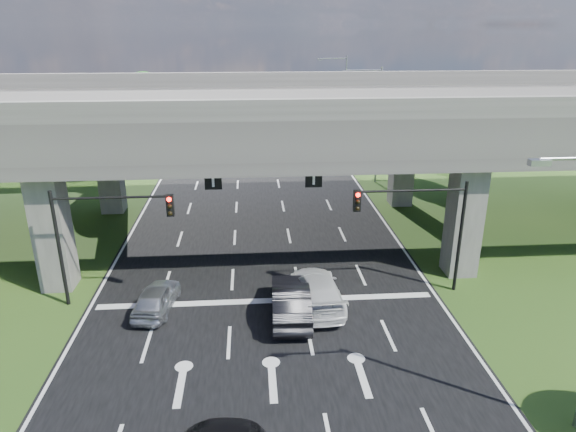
{
  "coord_description": "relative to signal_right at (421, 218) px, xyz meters",
  "views": [
    {
      "loc": [
        -0.65,
        -19.51,
        13.25
      ],
      "look_at": [
        1.35,
        6.79,
        3.39
      ],
      "focal_mm": 32.0,
      "sensor_mm": 36.0,
      "label": 1
    }
  ],
  "objects": [
    {
      "name": "streetlight_beyond",
      "position": [
        2.27,
        36.06,
        1.66
      ],
      "size": [
        3.38,
        0.25,
        10.0
      ],
      "color": "gray",
      "rests_on": "ground"
    },
    {
      "name": "streetlight_far",
      "position": [
        2.27,
        20.06,
        1.66
      ],
      "size": [
        3.38,
        0.25,
        10.0
      ],
      "color": "gray",
      "rests_on": "ground"
    },
    {
      "name": "overpass",
      "position": [
        -7.82,
        8.06,
        3.73
      ],
      "size": [
        80.0,
        15.0,
        10.0
      ],
      "color": "#363431",
      "rests_on": "ground"
    },
    {
      "name": "car_dark",
      "position": [
        -6.71,
        -1.93,
        -3.31
      ],
      "size": [
        1.96,
        5.18,
        1.69
      ],
      "primitive_type": "imported",
      "rotation": [
        0.0,
        0.0,
        3.11
      ],
      "color": "black",
      "rests_on": "road"
    },
    {
      "name": "tree_right_near",
      "position": [
        5.22,
        24.06,
        0.31
      ],
      "size": [
        4.2,
        4.2,
        7.28
      ],
      "color": "black",
      "rests_on": "ground"
    },
    {
      "name": "signal_right",
      "position": [
        0.0,
        0.0,
        0.0
      ],
      "size": [
        5.76,
        0.54,
        6.0
      ],
      "color": "black",
      "rests_on": "ground"
    },
    {
      "name": "signal_left",
      "position": [
        -15.65,
        0.0,
        0.0
      ],
      "size": [
        5.76,
        0.54,
        6.0
      ],
      "color": "black",
      "rests_on": "ground"
    },
    {
      "name": "road",
      "position": [
        -7.82,
        6.06,
        -4.17
      ],
      "size": [
        18.0,
        120.0,
        0.03
      ],
      "primitive_type": "cube",
      "color": "black",
      "rests_on": "ground"
    },
    {
      "name": "tree_left_near",
      "position": [
        -21.78,
        22.06,
        0.63
      ],
      "size": [
        4.5,
        4.5,
        7.8
      ],
      "color": "black",
      "rests_on": "ground"
    },
    {
      "name": "ground",
      "position": [
        -7.82,
        -3.94,
        -4.19
      ],
      "size": [
        160.0,
        160.0,
        0.0
      ],
      "primitive_type": "plane",
      "color": "#254315",
      "rests_on": "ground"
    },
    {
      "name": "tree_right_far",
      "position": [
        4.22,
        40.06,
        0.63
      ],
      "size": [
        4.5,
        4.5,
        7.8
      ],
      "color": "black",
      "rests_on": "ground"
    },
    {
      "name": "tree_left_mid",
      "position": [
        -24.78,
        30.06,
        -0.01
      ],
      "size": [
        3.91,
        3.9,
        6.76
      ],
      "color": "black",
      "rests_on": "ground"
    },
    {
      "name": "warehouse",
      "position": [
        -33.82,
        31.06,
        -2.19
      ],
      "size": [
        20.0,
        10.0,
        4.0
      ],
      "primitive_type": "cube",
      "color": "#9E9E99",
      "rests_on": "ground"
    },
    {
      "name": "car_silver",
      "position": [
        -13.22,
        -0.94,
        -3.47
      ],
      "size": [
        2.15,
        4.19,
        1.36
      ],
      "primitive_type": "imported",
      "rotation": [
        0.0,
        0.0,
        3.0
      ],
      "color": "#B2B4BA",
      "rests_on": "road"
    },
    {
      "name": "tree_left_far",
      "position": [
        -20.78,
        38.06,
        0.95
      ],
      "size": [
        4.8,
        4.8,
        8.32
      ],
      "color": "black",
      "rests_on": "ground"
    },
    {
      "name": "tree_right_mid",
      "position": [
        8.22,
        32.06,
        -0.01
      ],
      "size": [
        3.91,
        3.9,
        6.76
      ],
      "color": "black",
      "rests_on": "ground"
    },
    {
      "name": "car_white",
      "position": [
        -5.3,
        -0.94,
        -3.37
      ],
      "size": [
        2.5,
        5.52,
        1.57
      ],
      "primitive_type": "imported",
      "rotation": [
        0.0,
        0.0,
        3.2
      ],
      "color": "silver",
      "rests_on": "road"
    }
  ]
}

